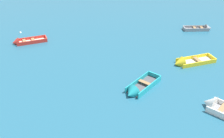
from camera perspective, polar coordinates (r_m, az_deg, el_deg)
rowboat_grey_outer_right at (r=37.80m, az=19.22°, el=8.36°), size 3.85×1.41×1.05m
rowboat_turquoise_midfield_right at (r=22.99m, az=5.50°, el=-4.50°), size 3.99×3.93×1.30m
rowboat_white_distant_center at (r=22.49m, az=22.43°, el=-7.94°), size 4.12×4.25×1.50m
rowboat_red_far_back at (r=33.52m, az=-18.93°, el=5.63°), size 4.25×2.25×1.18m
rowboat_yellow_back_row_left at (r=28.17m, az=15.83°, el=1.37°), size 4.78×2.33×1.34m
mooring_buoy_central at (r=36.98m, az=-19.38°, el=7.52°), size 0.29×0.29×0.29m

